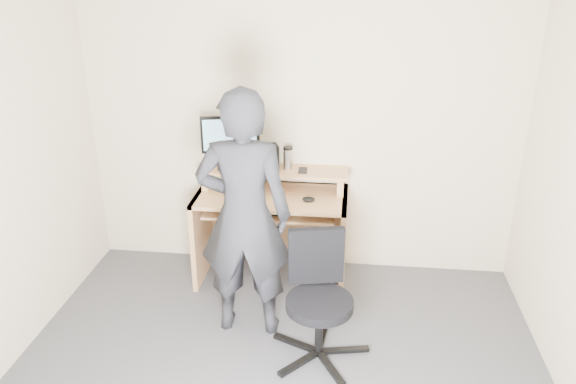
% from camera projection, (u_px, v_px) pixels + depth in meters
% --- Properties ---
extents(back_wall, '(3.50, 0.02, 2.50)m').
position_uv_depth(back_wall, '(301.00, 124.00, 4.48)').
color(back_wall, beige).
rests_on(back_wall, ground).
extents(desk, '(1.20, 0.60, 0.91)m').
position_uv_depth(desk, '(273.00, 214.00, 4.57)').
color(desk, tan).
rests_on(desk, ground).
extents(monitor, '(0.45, 0.14, 0.44)m').
position_uv_depth(monitor, '(230.00, 137.00, 4.41)').
color(monitor, black).
rests_on(monitor, desk).
extents(external_drive, '(0.11, 0.15, 0.20)m').
position_uv_depth(external_drive, '(273.00, 157.00, 4.47)').
color(external_drive, black).
rests_on(external_drive, desk).
extents(travel_mug, '(0.09, 0.09, 0.16)m').
position_uv_depth(travel_mug, '(288.00, 159.00, 4.47)').
color(travel_mug, '#B3B3B8').
rests_on(travel_mug, desk).
extents(smartphone, '(0.07, 0.13, 0.01)m').
position_uv_depth(smartphone, '(303.00, 170.00, 4.46)').
color(smartphone, black).
rests_on(smartphone, desk).
extents(charger, '(0.05, 0.05, 0.03)m').
position_uv_depth(charger, '(244.00, 170.00, 4.42)').
color(charger, black).
rests_on(charger, desk).
extents(headphones, '(0.18, 0.18, 0.06)m').
position_uv_depth(headphones, '(248.00, 164.00, 4.59)').
color(headphones, silver).
rests_on(headphones, desk).
extents(keyboard, '(0.46, 0.18, 0.03)m').
position_uv_depth(keyboard, '(254.00, 208.00, 4.39)').
color(keyboard, black).
rests_on(keyboard, desk).
extents(mouse, '(0.10, 0.07, 0.04)m').
position_uv_depth(mouse, '(309.00, 199.00, 4.29)').
color(mouse, black).
rests_on(mouse, desk).
extents(office_chair, '(0.67, 0.65, 0.84)m').
position_uv_depth(office_chair, '(318.00, 293.00, 3.67)').
color(office_chair, black).
rests_on(office_chair, ground).
extents(person, '(0.65, 0.44, 1.76)m').
position_uv_depth(person, '(244.00, 216.00, 3.76)').
color(person, black).
rests_on(person, ground).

